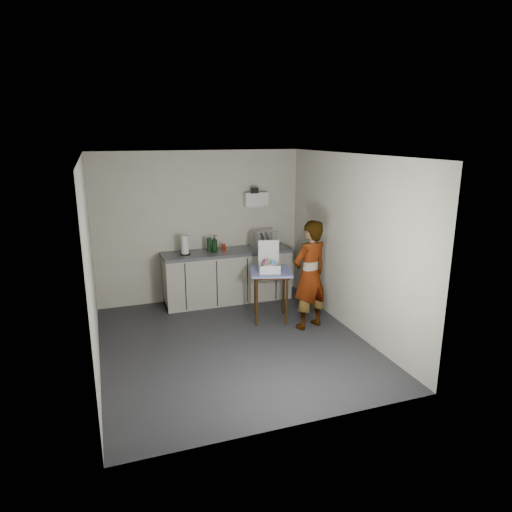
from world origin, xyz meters
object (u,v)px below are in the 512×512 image
object	(u,v)px
dark_bottle	(209,245)
bakery_box	(269,265)
side_table	(271,277)
soap_bottle	(214,243)
soda_can	(224,247)
kitchen_counter	(228,277)
dish_rack	(264,243)
standing_man	(310,275)
paper_towel	(185,246)

from	to	relation	value
dark_bottle	bakery_box	xyz separation A→B (m)	(0.69, -1.07, -0.12)
side_table	bakery_box	xyz separation A→B (m)	(-0.03, -0.01, 0.21)
side_table	bakery_box	bearing A→B (deg)	-151.51
soap_bottle	soda_can	xyz separation A→B (m)	(0.17, 0.04, -0.09)
kitchen_counter	soda_can	bearing A→B (deg)	146.96
side_table	dish_rack	distance (m)	1.18
soap_bottle	dish_rack	bearing A→B (deg)	3.66
soap_bottle	bakery_box	size ratio (longest dim) A/B	0.65
kitchen_counter	dark_bottle	size ratio (longest dim) A/B	9.03
standing_man	dark_bottle	xyz separation A→B (m)	(-1.16, 1.53, 0.20)
dark_bottle	soda_can	bearing A→B (deg)	3.72
side_table	bakery_box	distance (m)	0.21
dark_bottle	bakery_box	distance (m)	1.28
standing_man	soap_bottle	xyz separation A→B (m)	(-1.07, 1.51, 0.23)
standing_man	kitchen_counter	bearing A→B (deg)	-78.95
dish_rack	dark_bottle	bearing A→B (deg)	-177.70
kitchen_counter	dish_rack	distance (m)	0.89
soda_can	bakery_box	world-z (taller)	bakery_box
dark_bottle	bakery_box	size ratio (longest dim) A/B	0.55
side_table	soap_bottle	bearing A→B (deg)	137.18
standing_man	paper_towel	world-z (taller)	standing_man
dark_bottle	bakery_box	bearing A→B (deg)	-57.41
soda_can	dark_bottle	bearing A→B (deg)	-176.28
soap_bottle	side_table	bearing A→B (deg)	-59.25
side_table	dark_bottle	xyz separation A→B (m)	(-0.72, 1.07, 0.33)
side_table	dish_rack	size ratio (longest dim) A/B	1.83
soap_bottle	bakery_box	bearing A→B (deg)	-60.59
side_table	soap_bottle	distance (m)	1.27
soap_bottle	kitchen_counter	bearing A→B (deg)	0.62
paper_towel	standing_man	bearing A→B (deg)	-43.71
soda_can	paper_towel	world-z (taller)	paper_towel
kitchen_counter	soap_bottle	size ratio (longest dim) A/B	7.64
kitchen_counter	soap_bottle	bearing A→B (deg)	-179.38
soap_bottle	bakery_box	distance (m)	1.22
kitchen_counter	paper_towel	world-z (taller)	paper_towel
kitchen_counter	soda_can	xyz separation A→B (m)	(-0.05, 0.03, 0.54)
standing_man	dark_bottle	distance (m)	1.93
standing_man	paper_towel	distance (m)	2.19
standing_man	soda_can	xyz separation A→B (m)	(-0.89, 1.55, 0.14)
bakery_box	paper_towel	bearing A→B (deg)	152.99
dish_rack	bakery_box	world-z (taller)	bakery_box
kitchen_counter	dish_rack	xyz separation A→B (m)	(0.70, 0.06, 0.55)
soap_bottle	dark_bottle	bearing A→B (deg)	168.69
side_table	dish_rack	bearing A→B (deg)	91.43
side_table	bakery_box	world-z (taller)	bakery_box
side_table	dark_bottle	size ratio (longest dim) A/B	3.26
kitchen_counter	paper_towel	bearing A→B (deg)	-179.22
bakery_box	soda_can	bearing A→B (deg)	127.62
side_table	standing_man	bearing A→B (deg)	-29.99
soap_bottle	soda_can	bearing A→B (deg)	11.57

